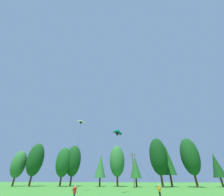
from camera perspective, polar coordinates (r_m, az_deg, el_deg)
treeline_tree_a at (r=67.66m, az=-33.53°, el=-21.31°), size 4.98×4.98×11.78m
treeline_tree_b at (r=64.37m, az=-28.48°, el=-20.89°), size 5.68×5.68×14.38m
treeline_tree_c at (r=59.60m, az=-19.01°, el=-23.18°), size 5.25×5.25×12.78m
treeline_tree_d at (r=60.47m, az=-15.34°, el=-23.14°), size 5.54×5.54×13.83m
treeline_tree_e at (r=57.06m, az=-4.73°, el=-25.71°), size 3.83×3.83×10.12m
treeline_tree_f at (r=56.52m, az=2.06°, el=-23.96°), size 5.41×5.41×13.36m
treeline_tree_g at (r=54.70m, az=9.37°, el=-25.72°), size 3.68×3.68×9.46m
treeline_tree_h at (r=54.58m, az=18.19°, el=-21.37°), size 5.86×5.86×15.03m
treeline_tree_i at (r=58.90m, az=21.50°, el=-22.12°), size 4.53×4.53×13.31m
treeline_tree_j at (r=58.28m, az=28.92°, el=-19.78°), size 5.86×5.86×15.03m
treeline_tree_k at (r=64.23m, az=36.50°, el=-20.93°), size 3.85×3.85×10.24m
utility_pole at (r=48.61m, az=8.58°, el=-26.38°), size 2.20×0.26×9.53m
kite_flyer_near at (r=21.99m, az=-14.89°, el=-32.70°), size 0.69×0.71×1.69m
kite_flyer_mid at (r=24.87m, az=18.59°, el=-31.80°), size 0.71×0.73×1.69m
parafoil_kite_high_white at (r=38.11m, az=-12.50°, el=-9.52°), size 5.55×13.96×14.05m
parafoil_kite_mid_teal at (r=31.71m, az=2.21°, el=-13.86°), size 7.01×7.52×10.24m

